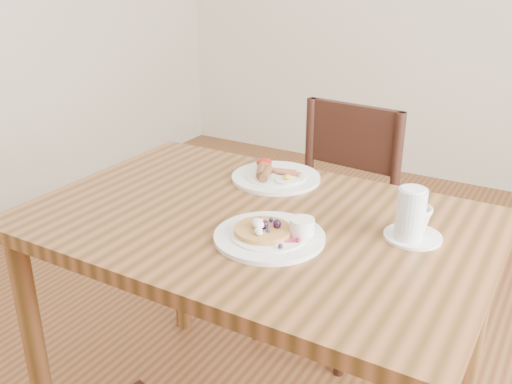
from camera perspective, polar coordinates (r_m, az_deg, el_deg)
dining_table at (r=1.54m, az=0.00°, el=-5.78°), size 1.20×0.80×0.75m
chair_far at (r=2.14m, az=7.66°, el=-2.17°), size 0.46×0.46×0.88m
pancake_plate at (r=1.38m, az=1.59°, el=-4.21°), size 0.27×0.27×0.06m
breakfast_plate at (r=1.74m, az=1.87°, el=1.63°), size 0.27×0.27×0.04m
teacup_saucer at (r=1.43m, az=15.52°, el=-3.15°), size 0.14×0.14×0.08m
water_glass at (r=1.40m, az=15.20°, el=-2.26°), size 0.07×0.07×0.13m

